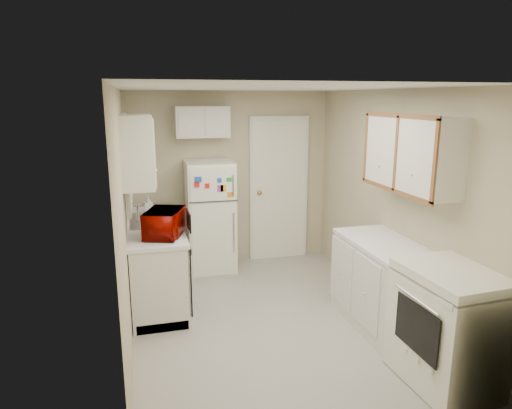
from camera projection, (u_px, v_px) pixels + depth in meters
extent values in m
plane|color=beige|center=(268.00, 320.00, 4.86)|extent=(3.80, 3.80, 0.00)
plane|color=white|center=(270.00, 88.00, 4.31)|extent=(3.80, 3.80, 0.00)
plane|color=#BCB291|center=(124.00, 220.00, 4.24)|extent=(3.80, 3.80, 0.00)
plane|color=#BCB291|center=(393.00, 203.00, 4.94)|extent=(3.80, 3.80, 0.00)
plane|color=#BCB291|center=(230.00, 179.00, 6.38)|extent=(2.80, 2.80, 0.00)
plane|color=#BCB291|center=(356.00, 283.00, 2.80)|extent=(2.80, 2.80, 0.00)
cube|color=silver|center=(157.00, 261.00, 5.33)|extent=(0.60, 1.80, 0.90)
cube|color=black|center=(187.00, 274.00, 4.83)|extent=(0.03, 0.58, 0.72)
cube|color=gray|center=(154.00, 224.00, 5.38)|extent=(0.54, 0.74, 0.16)
imported|color=#8A0700|center=(164.00, 222.00, 4.73)|extent=(0.56, 0.43, 0.33)
imported|color=white|center=(149.00, 205.00, 5.67)|extent=(0.10, 0.10, 0.22)
cube|color=silver|center=(127.00, 162.00, 5.14)|extent=(0.10, 0.98, 1.08)
cube|color=silver|center=(137.00, 152.00, 4.35)|extent=(0.30, 0.45, 0.70)
cube|color=white|center=(210.00, 217.00, 6.09)|extent=(0.63, 0.62, 1.50)
cube|color=silver|center=(202.00, 122.00, 5.95)|extent=(0.70, 0.30, 0.40)
cube|color=white|center=(279.00, 189.00, 6.55)|extent=(0.86, 0.06, 2.08)
cube|color=silver|center=(404.00, 301.00, 4.28)|extent=(0.60, 2.00, 0.90)
cube|color=white|center=(450.00, 327.00, 3.70)|extent=(0.71, 0.85, 1.00)
cube|color=silver|center=(411.00, 153.00, 4.29)|extent=(0.30, 1.20, 0.70)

